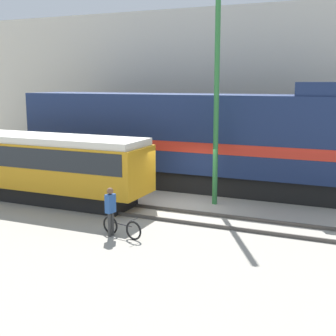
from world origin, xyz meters
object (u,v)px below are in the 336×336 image
object	(u,v)px
freight_locomotive	(185,139)
bicycle	(122,228)
streetcar	(22,162)
utility_pole_left	(216,98)
person	(110,207)

from	to	relation	value
freight_locomotive	bicycle	world-z (taller)	freight_locomotive
freight_locomotive	streetcar	world-z (taller)	freight_locomotive
utility_pole_left	person	bearing A→B (deg)	-108.77
freight_locomotive	person	bearing A→B (deg)	-86.08
utility_pole_left	bicycle	bearing A→B (deg)	-105.25
freight_locomotive	streetcar	bearing A→B (deg)	-139.20
freight_locomotive	utility_pole_left	xyz separation A→B (m)	(2.53, -2.62, 2.21)
bicycle	utility_pole_left	bearing A→B (deg)	74.75
streetcar	utility_pole_left	size ratio (longest dim) A/B	1.33
streetcar	person	distance (m)	7.37
bicycle	person	bearing A→B (deg)	-170.62
freight_locomotive	bicycle	size ratio (longest dim) A/B	10.05
freight_locomotive	person	distance (m)	8.51
person	bicycle	bearing A→B (deg)	9.38
bicycle	utility_pole_left	distance (m)	7.35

